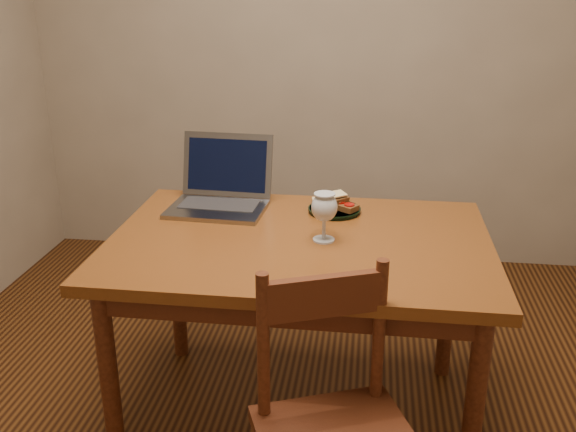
# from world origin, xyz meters

# --- Properties ---
(floor) EXTENTS (3.20, 3.20, 0.02)m
(floor) POSITION_xyz_m (0.00, 0.00, -0.01)
(floor) COLOR black
(floor) RESTS_ON ground
(back_wall) EXTENTS (3.20, 0.02, 2.60)m
(back_wall) POSITION_xyz_m (0.00, 1.61, 1.30)
(back_wall) COLOR gray
(back_wall) RESTS_ON floor
(table) EXTENTS (1.30, 0.90, 0.74)m
(table) POSITION_xyz_m (0.09, 0.04, 0.65)
(table) COLOR #4E2C0D
(table) RESTS_ON floor
(chair) EXTENTS (0.53, 0.52, 0.44)m
(chair) POSITION_xyz_m (0.26, -0.57, 0.48)
(chair) COLOR #35160B
(chair) RESTS_ON floor
(plate) EXTENTS (0.20, 0.20, 0.02)m
(plate) POSITION_xyz_m (0.19, 0.31, 0.75)
(plate) COLOR black
(plate) RESTS_ON table
(sandwich_cheese) EXTENTS (0.11, 0.08, 0.03)m
(sandwich_cheese) POSITION_xyz_m (0.16, 0.32, 0.77)
(sandwich_cheese) COLOR #381E0C
(sandwich_cheese) RESTS_ON plate
(sandwich_tomato) EXTENTS (0.11, 0.10, 0.03)m
(sandwich_tomato) POSITION_xyz_m (0.23, 0.30, 0.77)
(sandwich_tomato) COLOR #381E0C
(sandwich_tomato) RESTS_ON plate
(sandwich_top) EXTENTS (0.11, 0.11, 0.03)m
(sandwich_top) POSITION_xyz_m (0.19, 0.32, 0.80)
(sandwich_top) COLOR #381E0C
(sandwich_top) RESTS_ON plate
(milk_glass) EXTENTS (0.09, 0.09, 0.17)m
(milk_glass) POSITION_xyz_m (0.17, 0.03, 0.83)
(milk_glass) COLOR white
(milk_glass) RESTS_ON table
(laptop) EXTENTS (0.38, 0.35, 0.26)m
(laptop) POSITION_xyz_m (-0.25, 0.34, 0.81)
(laptop) COLOR slate
(laptop) RESTS_ON table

